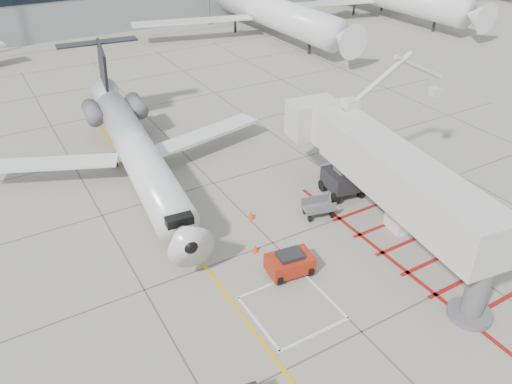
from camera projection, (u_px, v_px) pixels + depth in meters
ground_plane at (312, 283)px, 26.76m from camera, size 260.00×260.00×0.00m
regional_jet at (142, 146)px, 32.61m from camera, size 24.18×29.24×7.14m
jet_bridge at (402, 189)px, 27.75m from camera, size 11.34×19.75×7.49m
pushback_tug at (290, 262)px, 27.07m from camera, size 2.64×1.85×1.43m
baggage_cart at (318, 208)px, 31.80m from camera, size 2.15×1.63×1.21m
ground_power_unit at (411, 212)px, 30.62m from camera, size 2.86×1.95×2.09m
cone_nose at (255, 248)px, 28.87m from camera, size 0.37×0.37×0.52m
cone_side at (251, 215)px, 31.70m from camera, size 0.41×0.41×0.57m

